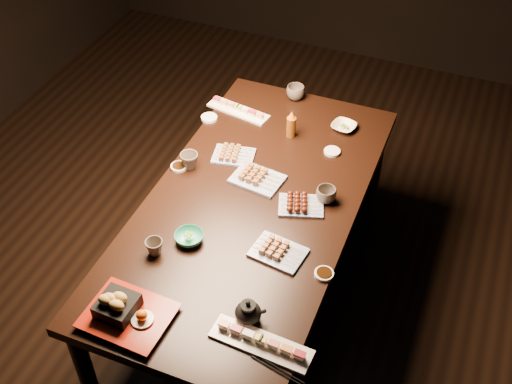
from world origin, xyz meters
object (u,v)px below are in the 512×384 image
teacup_mid_right (326,195)px  condiment_bottle (291,124)px  sushi_platter_far (238,108)px  yakitori_plate_center (257,176)px  yakitori_plate_left (234,153)px  teacup_near_left (154,247)px  yakitori_plate_right (278,249)px  edamame_bowl_cream (344,127)px  sushi_platter_near (261,341)px  tempura_tray (127,309)px  teapot (248,311)px  dining_table (252,259)px  teacup_far_right (295,92)px  edamame_bowl_green (189,238)px  teacup_far_left (189,161)px

teacup_mid_right → condiment_bottle: 0.49m
sushi_platter_far → yakitori_plate_center: 0.55m
yakitori_plate_left → teacup_near_left: bearing=-105.4°
sushi_platter_far → teacup_near_left: (0.07, -1.03, 0.01)m
yakitori_plate_right → edamame_bowl_cream: 0.91m
sushi_platter_near → yakitori_plate_right: 0.44m
yakitori_plate_center → teacup_near_left: 0.61m
sushi_platter_near → tempura_tray: bearing=-167.8°
yakitori_plate_left → teapot: (0.42, -0.84, 0.02)m
dining_table → teacup_far_right: (-0.09, 0.83, 0.41)m
yakitori_plate_center → teacup_near_left: (-0.22, -0.57, 0.01)m
teapot → yakitori_plate_right: bearing=72.6°
sushi_platter_far → edamame_bowl_green: (0.17, -0.92, -0.00)m
teapot → sushi_platter_far: bearing=95.8°
teacup_far_left → teacup_mid_right: bearing=1.7°
yakitori_plate_left → tempura_tray: (0.01, -1.01, 0.03)m
yakitori_plate_center → edamame_bowl_green: size_ratio=1.87×
edamame_bowl_cream → teacup_far_left: bearing=-136.7°
yakitori_plate_right → tempura_tray: size_ratio=0.68×
yakitori_plate_right → tempura_tray: (-0.40, -0.51, 0.03)m
edamame_bowl_green → tempura_tray: bearing=-94.6°
sushi_platter_near → yakitori_plate_right: size_ratio=1.77×
dining_table → edamame_bowl_cream: edamame_bowl_cream is taller
sushi_platter_near → yakitori_plate_left: (-0.51, 0.93, 0.00)m
teacup_far_left → tempura_tray: bearing=-78.7°
teacup_near_left → edamame_bowl_green: bearing=48.4°
yakitori_plate_right → teacup_far_right: bearing=113.6°
teacup_far_left → teacup_far_right: bearing=69.2°
yakitori_plate_left → edamame_bowl_green: bearing=-96.3°
sushi_platter_near → teacup_far_right: size_ratio=3.94×
teacup_near_left → teacup_mid_right: (0.55, 0.56, 0.00)m
yakitori_plate_left → teacup_far_left: teacup_far_left is taller
yakitori_plate_left → condiment_bottle: condiment_bottle is taller
dining_table → tempura_tray: 0.88m
tempura_tray → teacup_far_right: tempura_tray is taller
yakitori_plate_center → condiment_bottle: size_ratio=1.57×
dining_table → teacup_mid_right: teacup_mid_right is taller
teapot → tempura_tray: bearing=-177.1°
edamame_bowl_cream → teacup_far_right: teacup_far_right is taller
tempura_tray → dining_table: bearing=78.3°
edamame_bowl_green → dining_table: bearing=63.7°
yakitori_plate_center → teapot: size_ratio=1.93×
yakitori_plate_center → tempura_tray: 0.91m
teacup_near_left → condiment_bottle: (0.25, 0.94, 0.04)m
teacup_far_right → teapot: 1.45m
sushi_platter_near → teapot: bearing=138.0°
teacup_mid_right → condiment_bottle: (-0.30, 0.39, 0.04)m
condiment_bottle → yakitori_plate_right: bearing=-74.1°
sushi_platter_near → edamame_bowl_green: size_ratio=3.11×
teacup_mid_right → teacup_far_left: size_ratio=1.05×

